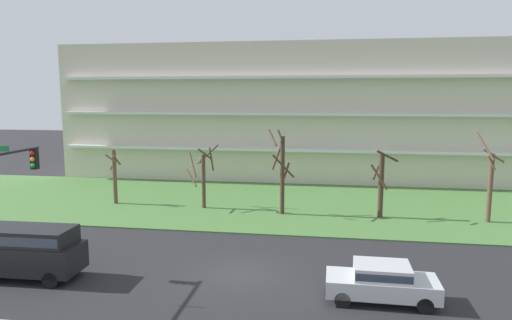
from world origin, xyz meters
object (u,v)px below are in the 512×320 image
(sedan_silver_near_left, at_px, (382,281))
(tree_far_right, at_px, (490,183))
(tree_left, at_px, (203,175))
(tree_far_left, at_px, (115,175))
(tree_center, at_px, (282,171))
(tree_right, at_px, (381,183))
(van_black_center_left, at_px, (23,248))

(sedan_silver_near_left, bearing_deg, tree_far_right, 58.38)
(tree_left, xyz_separation_m, tree_far_right, (19.25, -0.84, 0.16))
(tree_far_left, distance_m, tree_far_right, 26.26)
(tree_left, relative_size, sedan_silver_near_left, 1.06)
(tree_center, height_order, sedan_silver_near_left, tree_center)
(tree_left, relative_size, tree_far_right, 0.79)
(tree_right, xyz_separation_m, van_black_center_left, (-17.08, -12.93, -1.02))
(tree_far_left, xyz_separation_m, sedan_silver_near_left, (18.14, -13.99, -1.38))
(tree_far_right, bearing_deg, tree_left, 177.49)
(tree_center, distance_m, van_black_center_left, 16.62)
(van_black_center_left, bearing_deg, tree_left, 70.20)
(tree_center, xyz_separation_m, van_black_center_left, (-10.43, -12.83, -1.68))
(tree_left, bearing_deg, van_black_center_left, -108.62)
(tree_far_left, bearing_deg, sedan_silver_near_left, -37.64)
(tree_right, xyz_separation_m, tree_far_right, (6.77, -0.10, 0.26))
(tree_far_right, xyz_separation_m, van_black_center_left, (-23.86, -12.83, -1.28))
(sedan_silver_near_left, bearing_deg, van_black_center_left, -179.40)
(sedan_silver_near_left, bearing_deg, tree_far_left, 142.96)
(tree_far_left, bearing_deg, tree_far_right, -2.52)
(tree_right, bearing_deg, tree_far_right, -0.85)
(tree_left, height_order, tree_right, tree_right)
(tree_far_left, relative_size, tree_center, 0.71)
(tree_right, relative_size, sedan_silver_near_left, 1.08)
(van_black_center_left, bearing_deg, tree_far_left, 98.45)
(tree_left, xyz_separation_m, van_black_center_left, (-4.61, -13.68, -1.12))
(tree_left, distance_m, tree_far_right, 19.27)
(tree_center, height_order, van_black_center_left, tree_center)
(tree_left, xyz_separation_m, tree_center, (5.83, -0.85, 0.56))
(tree_left, bearing_deg, tree_far_left, 177.45)
(tree_left, height_order, tree_center, tree_center)
(tree_left, relative_size, tree_right, 0.98)
(tree_left, xyz_separation_m, sedan_silver_near_left, (11.16, -13.68, -1.64))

